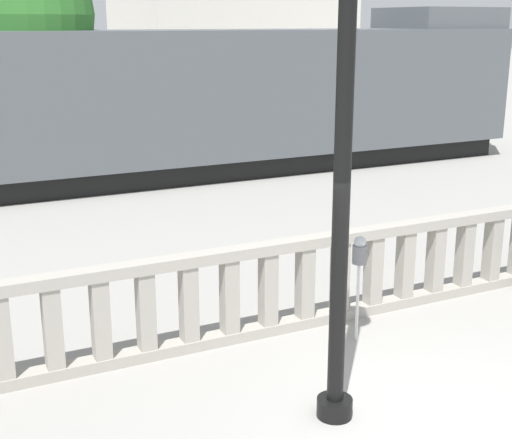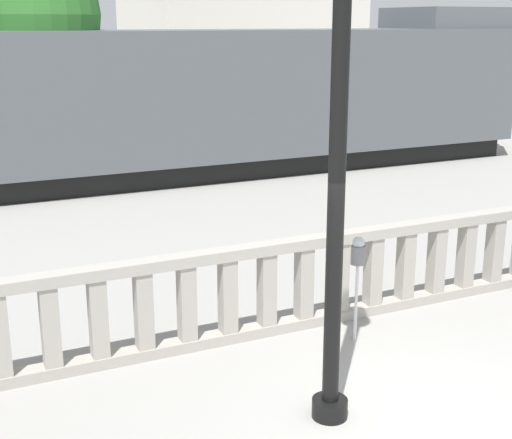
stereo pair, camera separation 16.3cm
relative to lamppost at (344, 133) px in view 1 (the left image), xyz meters
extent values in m
plane|color=gray|center=(0.85, -0.82, -2.97)|extent=(160.00, 160.00, 0.00)
cube|color=#9E998E|center=(0.85, 2.12, -2.90)|extent=(14.03, 0.24, 0.14)
cube|color=#9E998E|center=(0.85, 2.12, -1.79)|extent=(14.03, 0.24, 0.14)
cube|color=#9E998E|center=(-2.99, 2.12, -2.34)|extent=(0.20, 0.20, 0.97)
cube|color=#9E998E|center=(-2.44, 2.12, -2.34)|extent=(0.20, 0.20, 0.97)
cube|color=#9E998E|center=(-1.89, 2.12, -2.34)|extent=(0.20, 0.20, 0.97)
cube|color=#9E998E|center=(-1.34, 2.12, -2.34)|extent=(0.20, 0.20, 0.97)
cube|color=#9E998E|center=(-0.79, 2.12, -2.34)|extent=(0.20, 0.20, 0.97)
cube|color=#9E998E|center=(-0.24, 2.12, -2.34)|extent=(0.20, 0.20, 0.97)
cube|color=#9E998E|center=(0.31, 2.12, -2.34)|extent=(0.20, 0.20, 0.97)
cube|color=#9E998E|center=(0.85, 2.12, -2.34)|extent=(0.20, 0.20, 0.97)
cube|color=#9E998E|center=(1.40, 2.12, -2.34)|extent=(0.20, 0.20, 0.97)
cube|color=#9E998E|center=(1.95, 2.12, -2.34)|extent=(0.20, 0.20, 0.97)
cube|color=#9E998E|center=(2.50, 2.12, -2.34)|extent=(0.20, 0.20, 0.97)
cube|color=#9E998E|center=(3.05, 2.12, -2.34)|extent=(0.20, 0.20, 0.97)
cube|color=#9E998E|center=(3.60, 2.12, -2.34)|extent=(0.20, 0.20, 0.97)
cube|color=#9E998E|center=(4.15, 2.12, -2.34)|extent=(0.20, 0.20, 0.97)
cylinder|color=black|center=(0.00, 0.00, -2.87)|extent=(0.37, 0.37, 0.20)
cylinder|color=black|center=(0.00, 0.00, -0.49)|extent=(0.17, 0.17, 4.56)
cylinder|color=silver|center=(1.24, 1.45, -2.45)|extent=(0.04, 0.04, 1.04)
cylinder|color=slate|center=(1.24, 1.45, -1.81)|extent=(0.18, 0.18, 0.24)
sphere|color=#B2B7BC|center=(1.24, 1.45, -1.65)|extent=(0.16, 0.16, 0.16)
cube|color=black|center=(1.31, 11.94, -2.69)|extent=(22.06, 2.44, 0.55)
cube|color=#4C5156|center=(1.31, 11.94, -0.81)|extent=(22.51, 3.05, 3.21)
cube|color=#4C5156|center=(11.06, 11.94, 1.10)|extent=(3.00, 2.74, 0.60)
cylinder|color=brown|center=(-0.65, 12.42, -1.43)|extent=(0.42, 0.42, 3.07)
sphere|color=#2D6B28|center=(-0.65, 12.42, 1.15)|extent=(2.80, 2.80, 2.80)
camera|label=1|loc=(-3.64, -5.57, 1.00)|focal=50.00mm
camera|label=2|loc=(-3.50, -5.64, 1.00)|focal=50.00mm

